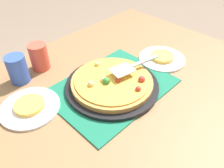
# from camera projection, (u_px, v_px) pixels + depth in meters

# --- Properties ---
(dining_table) EXTENTS (1.40, 1.00, 0.75)m
(dining_table) POSITION_uv_depth(u_px,v_px,m) (112.00, 106.00, 0.99)
(dining_table) COLOR olive
(dining_table) RESTS_ON ground_plane
(placemat) EXTENTS (0.48, 0.36, 0.01)m
(placemat) POSITION_uv_depth(u_px,v_px,m) (112.00, 87.00, 0.92)
(placemat) COLOR #196B4C
(placemat) RESTS_ON dining_table
(pizza_pan) EXTENTS (0.38, 0.38, 0.01)m
(pizza_pan) POSITION_uv_depth(u_px,v_px,m) (112.00, 85.00, 0.91)
(pizza_pan) COLOR black
(pizza_pan) RESTS_ON placemat
(pizza) EXTENTS (0.33, 0.33, 0.05)m
(pizza) POSITION_uv_depth(u_px,v_px,m) (112.00, 82.00, 0.90)
(pizza) COLOR #B78442
(pizza) RESTS_ON pizza_pan
(plate_near_left) EXTENTS (0.22, 0.22, 0.01)m
(plate_near_left) POSITION_uv_depth(u_px,v_px,m) (162.00, 59.00, 1.08)
(plate_near_left) COLOR white
(plate_near_left) RESTS_ON dining_table
(plate_far_right) EXTENTS (0.22, 0.22, 0.01)m
(plate_far_right) POSITION_uv_depth(u_px,v_px,m) (30.00, 107.00, 0.83)
(plate_far_right) COLOR white
(plate_far_right) RESTS_ON dining_table
(served_slice_left) EXTENTS (0.11, 0.11, 0.02)m
(served_slice_left) POSITION_uv_depth(u_px,v_px,m) (162.00, 56.00, 1.07)
(served_slice_left) COLOR #EAB747
(served_slice_left) RESTS_ON plate_near_left
(served_slice_right) EXTENTS (0.11, 0.11, 0.02)m
(served_slice_right) POSITION_uv_depth(u_px,v_px,m) (29.00, 105.00, 0.82)
(served_slice_right) COLOR #EAB747
(served_slice_right) RESTS_ON plate_far_right
(cup_near) EXTENTS (0.08, 0.08, 0.12)m
(cup_near) POSITION_uv_depth(u_px,v_px,m) (39.00, 57.00, 0.99)
(cup_near) COLOR #E04C38
(cup_near) RESTS_ON dining_table
(cup_far) EXTENTS (0.08, 0.08, 0.12)m
(cup_far) POSITION_uv_depth(u_px,v_px,m) (18.00, 69.00, 0.92)
(cup_far) COLOR #3351AD
(cup_far) RESTS_ON dining_table
(pizza_server) EXTENTS (0.23, 0.09, 0.01)m
(pizza_server) POSITION_uv_depth(u_px,v_px,m) (132.00, 66.00, 0.92)
(pizza_server) COLOR silver
(pizza_server) RESTS_ON pizza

